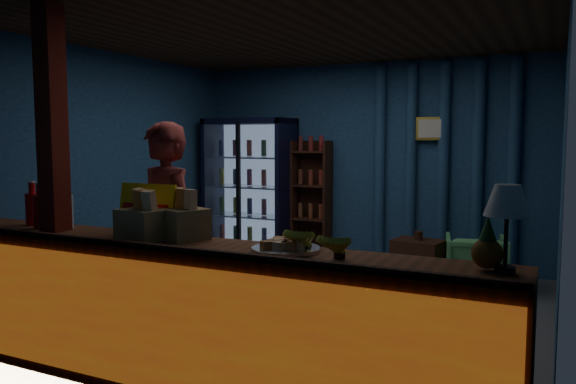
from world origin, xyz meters
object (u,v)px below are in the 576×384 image
Objects in this scene: shopkeeper at (164,234)px; green_chair at (475,262)px; table_lamp at (507,204)px; pastry_tray at (286,247)px.

green_chair is (1.99, 2.80, -0.59)m from shopkeeper.
table_lamp is (2.54, -0.50, 0.42)m from shopkeeper.
pastry_tray is at bearing -0.45° from shopkeeper.
shopkeeper is 4.15× the size of pastry_tray.
green_chair is at bearing 78.13° from pastry_tray.
green_chair is 1.51× the size of pastry_tray.
green_chair is 3.42m from pastry_tray.
shopkeeper is 2.62m from table_lamp.
table_lamp is (0.55, -3.30, 1.01)m from green_chair.
shopkeeper is 3.48m from green_chair.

